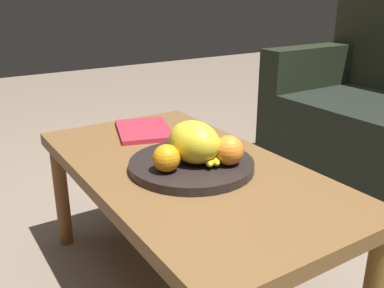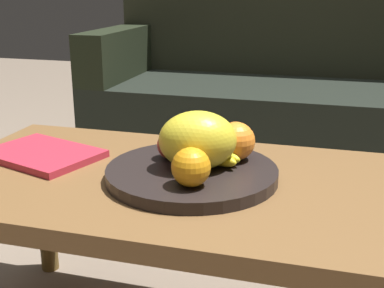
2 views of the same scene
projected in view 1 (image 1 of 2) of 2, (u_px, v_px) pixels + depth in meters
name	position (u px, v px, depth m)	size (l,w,h in m)	color
coffee_table	(186.00, 182.00, 1.26)	(1.04, 0.56, 0.44)	brown
fruit_bowl	(192.00, 165.00, 1.22)	(0.35, 0.35, 0.03)	black
melon_large_front	(193.00, 142.00, 1.18)	(0.16, 0.12, 0.12)	yellow
orange_front	(166.00, 158.00, 1.13)	(0.07, 0.07, 0.07)	orange
orange_left	(229.00, 150.00, 1.18)	(0.08, 0.08, 0.08)	orange
apple_front	(193.00, 142.00, 1.27)	(0.06, 0.06, 0.06)	#BB3727
banana_bunch	(209.00, 152.00, 1.21)	(0.15, 0.12, 0.06)	yellow
magazine	(144.00, 130.00, 1.53)	(0.25, 0.18, 0.02)	#B9293B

